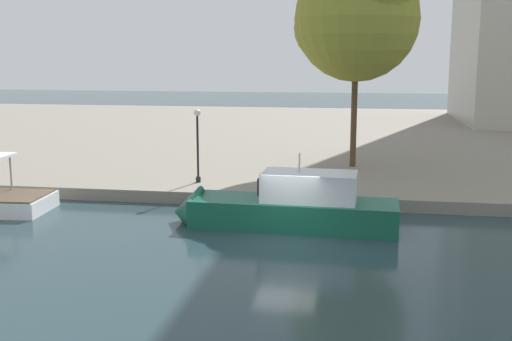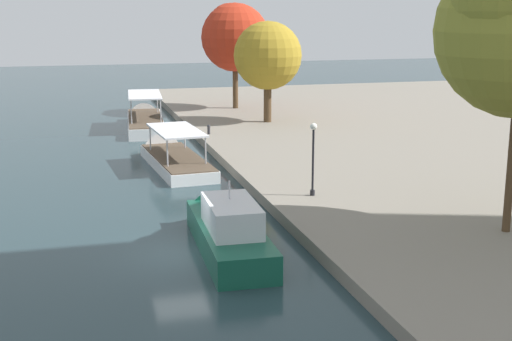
# 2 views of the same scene
# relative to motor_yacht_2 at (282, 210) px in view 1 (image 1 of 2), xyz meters

# --- Properties ---
(ground_plane) EXTENTS (220.00, 220.00, 0.00)m
(ground_plane) POSITION_rel_motor_yacht_2_xyz_m (0.46, -2.18, -0.74)
(ground_plane) COLOR #23383D
(dock_promenade) EXTENTS (120.00, 55.00, 0.63)m
(dock_promenade) POSITION_rel_motor_yacht_2_xyz_m (0.46, 30.90, -0.42)
(dock_promenade) COLOR gray
(dock_promenade) RESTS_ON ground_plane
(motor_yacht_2) EXTENTS (10.11, 2.92, 4.12)m
(motor_yacht_2) POSITION_rel_motor_yacht_2_xyz_m (0.00, 0.00, 0.00)
(motor_yacht_2) COLOR #14513D
(motor_yacht_2) RESTS_ON ground_plane
(lamp_post) EXTENTS (0.38, 0.38, 4.02)m
(lamp_post) POSITION_rel_motor_yacht_2_xyz_m (-5.40, 6.04, 2.32)
(lamp_post) COLOR black
(lamp_post) RESTS_ON dock_promenade
(tree_0) EXTENTS (7.57, 7.57, 13.07)m
(tree_0) POSITION_rel_motor_yacht_2_xyz_m (2.86, 12.29, 9.18)
(tree_0) COLOR #4C3823
(tree_0) RESTS_ON dock_promenade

